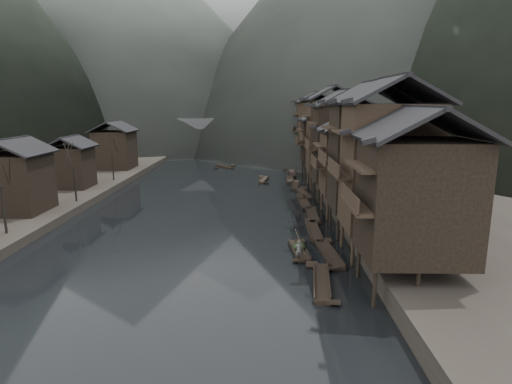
{
  "coord_description": "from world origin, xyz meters",
  "views": [
    {
      "loc": [
        7.01,
        -36.2,
        13.13
      ],
      "look_at": [
        6.09,
        13.78,
        2.5
      ],
      "focal_mm": 30.0,
      "sensor_mm": 36.0,
      "label": 1
    }
  ],
  "objects": [
    {
      "name": "hills",
      "position": [
        8.01,
        164.98,
        51.13
      ],
      "size": [
        320.0,
        380.0,
        108.88
      ],
      "color": "black",
      "rests_on": "ground"
    },
    {
      "name": "right_bank",
      "position": [
        35.0,
        40.0,
        0.9
      ],
      "size": [
        40.0,
        200.0,
        1.8
      ],
      "primitive_type": "cube",
      "color": "#2D2823",
      "rests_on": "ground"
    },
    {
      "name": "stone_bridge",
      "position": [
        -0.0,
        72.0,
        5.11
      ],
      "size": [
        40.0,
        6.0,
        9.0
      ],
      "color": "#4C4C4F",
      "rests_on": "ground"
    },
    {
      "name": "cargo_heap",
      "position": [
        10.2,
        0.04,
        0.81
      ],
      "size": [
        1.23,
        1.61,
        0.74
      ],
      "primitive_type": "ellipsoid",
      "color": "black",
      "rests_on": "hero_sampan"
    },
    {
      "name": "stilt_houses",
      "position": [
        17.28,
        19.27,
        8.95
      ],
      "size": [
        9.0,
        67.6,
        15.67
      ],
      "color": "black",
      "rests_on": "ground"
    },
    {
      "name": "left_bank",
      "position": [
        -35.0,
        40.0,
        0.6
      ],
      "size": [
        40.0,
        200.0,
        1.2
      ],
      "primitive_type": "cube",
      "color": "#2D2823",
      "rests_on": "ground"
    },
    {
      "name": "bamboo_pole",
      "position": [
        10.18,
        -2.16,
        3.83
      ],
      "size": [
        1.33,
        2.2,
        3.59
      ],
      "primitive_type": "cylinder",
      "rotation": [
        0.61,
        0.0,
        -0.53
      ],
      "color": "#8C7A51",
      "rests_on": "boatman"
    },
    {
      "name": "hero_sampan",
      "position": [
        10.18,
        -0.22,
        0.2
      ],
      "size": [
        1.66,
        5.63,
        0.44
      ],
      "color": "black",
      "rests_on": "water"
    },
    {
      "name": "midriver_boats",
      "position": [
        4.66,
        48.26,
        0.2
      ],
      "size": [
        10.95,
        32.63,
        0.45
      ],
      "color": "black",
      "rests_on": "water"
    },
    {
      "name": "left_houses",
      "position": [
        -20.5,
        20.12,
        5.66
      ],
      "size": [
        8.1,
        53.2,
        8.73
      ],
      "color": "black",
      "rests_on": "left_bank"
    },
    {
      "name": "water",
      "position": [
        0.0,
        0.0,
        0.0
      ],
      "size": [
        300.0,
        300.0,
        0.0
      ],
      "primitive_type": "plane",
      "color": "black",
      "rests_on": "ground"
    },
    {
      "name": "moored_sampans",
      "position": [
        12.1,
        19.81,
        0.2
      ],
      "size": [
        3.32,
        61.97,
        0.47
      ],
      "color": "black",
      "rests_on": "water"
    },
    {
      "name": "bare_trees",
      "position": [
        -17.0,
        4.67,
        6.33
      ],
      "size": [
        3.9,
        44.44,
        7.79
      ],
      "color": "black",
      "rests_on": "left_bank"
    },
    {
      "name": "boatman",
      "position": [
        9.98,
        -2.16,
        1.24
      ],
      "size": [
        0.61,
        0.42,
        1.6
      ],
      "primitive_type": "imported",
      "rotation": [
        0.0,
        0.0,
        3.07
      ],
      "color": "slate",
      "rests_on": "hero_sampan"
    }
  ]
}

